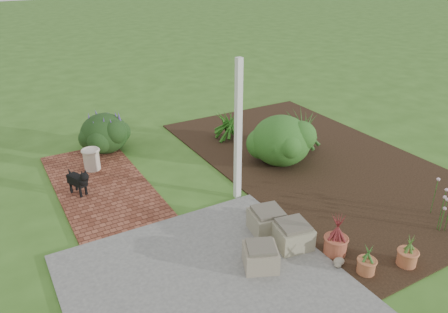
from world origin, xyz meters
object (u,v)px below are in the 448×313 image
black_dog (79,180)px  evergreen_shrub (281,139)px  cream_ceramic_urn (92,160)px  stone_trough_near (261,257)px

black_dog → evergreen_shrub: bearing=-34.0°
black_dog → evergreen_shrub: 3.97m
cream_ceramic_urn → stone_trough_near: bearing=-73.6°
stone_trough_near → black_dog: (-1.67, 3.25, 0.14)m
evergreen_shrub → stone_trough_near: bearing=-131.2°
stone_trough_near → cream_ceramic_urn: cream_ceramic_urn is taller
cream_ceramic_urn → evergreen_shrub: size_ratio=0.35×
stone_trough_near → evergreen_shrub: evergreen_shrub is taller
evergreen_shrub → cream_ceramic_urn: bearing=155.2°
stone_trough_near → black_dog: bearing=117.2°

